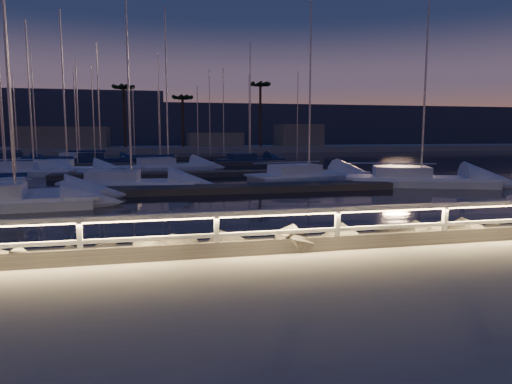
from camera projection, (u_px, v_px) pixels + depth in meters
ground at (298, 251)px, 11.10m from camera, size 400.00×400.00×0.00m
harbor_water at (192, 175)px, 41.42m from camera, size 400.00×440.00×0.60m
guard_rail at (296, 220)px, 10.98m from camera, size 44.11×0.12×1.06m
floating_docks at (191, 168)px, 42.59m from camera, size 22.00×36.00×0.40m
far_shore at (171, 147)px, 82.66m from camera, size 160.00×14.00×5.20m
palm_left at (123, 90)px, 77.69m from camera, size 3.00×3.00×11.20m
palm_center at (182, 99)px, 81.02m from camera, size 3.00×3.00×9.70m
palm_right at (260, 88)px, 82.82m from camera, size 3.00×3.00×12.20m
distant_hills at (87, 127)px, 134.98m from camera, size 230.00×37.50×18.00m
sailboat_a at (11, 200)px, 20.59m from camera, size 7.35×2.75×12.32m
sailboat_b at (11, 195)px, 22.14m from camera, size 8.50×4.34×13.97m
sailboat_c at (128, 183)px, 27.86m from camera, size 8.57×3.40×14.17m
sailboat_d at (417, 179)px, 29.98m from camera, size 10.03×6.05×16.45m
sailboat_e at (4, 170)px, 37.71m from camera, size 6.50×2.03×11.07m
sailboat_f at (32, 170)px, 37.33m from camera, size 7.57×3.97×12.43m
sailboat_g at (166, 166)px, 41.57m from camera, size 8.98×4.49×14.68m
sailboat_h at (306, 175)px, 32.96m from camera, size 9.59×4.70×15.64m
sailboat_i at (79, 159)px, 53.30m from camera, size 7.22×4.32×11.99m
sailboat_j at (65, 169)px, 38.55m from camera, size 8.01×2.52×13.57m
sailboat_k at (249, 160)px, 52.03m from camera, size 8.33×4.38×13.62m
sailboat_m at (17, 157)px, 57.37m from camera, size 6.31×2.21×10.63m
sailboat_n at (99, 159)px, 52.08m from camera, size 8.06×2.59×13.62m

